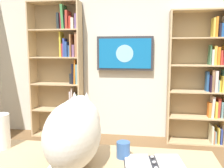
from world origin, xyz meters
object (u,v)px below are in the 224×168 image
bookshelf_left (203,78)px  bookshelf_right (63,68)px  coffee_mug (123,150)px  open_binder (154,164)px  wall_mounted_tv (125,54)px  cat (75,130)px  paper_towel_roll (1,131)px

bookshelf_left → bookshelf_right: size_ratio=0.92×
bookshelf_right → coffee_mug: size_ratio=22.56×
bookshelf_left → open_binder: (0.78, 2.41, -0.22)m
bookshelf_right → open_binder: bearing=120.3°
open_binder → bookshelf_left: bearing=-108.0°
open_binder → coffee_mug: (0.18, -0.07, 0.04)m
wall_mounted_tv → coffee_mug: bearing=95.4°
bookshelf_right → open_binder: (-1.41, 2.41, -0.35)m
bookshelf_left → cat: 2.75m
bookshelf_right → cat: bookshelf_right is taller
wall_mounted_tv → paper_towel_roll: (0.57, 2.40, -0.48)m
bookshelf_left → paper_towel_roll: (1.76, 2.32, -0.12)m
cat → bookshelf_left: bearing=-116.4°
wall_mounted_tv → paper_towel_roll: size_ratio=3.93×
coffee_mug → cat: bearing=24.6°
cat → paper_towel_roll: cat is taller
paper_towel_roll → coffee_mug: bearing=178.5°
bookshelf_right → open_binder: size_ratio=6.04×
cat → open_binder: bearing=-173.7°
bookshelf_right → wall_mounted_tv: bookshelf_right is taller
wall_mounted_tv → coffee_mug: 2.50m
paper_towel_roll → bookshelf_right: bearing=-79.4°
coffee_mug → bookshelf_right: bearing=-62.2°
bookshelf_right → wall_mounted_tv: bearing=-175.3°
bookshelf_right → paper_towel_roll: bearing=100.6°
wall_mounted_tv → cat: (0.03, 2.54, -0.40)m
bookshelf_left → paper_towel_roll: bookshelf_left is taller
bookshelf_left → wall_mounted_tv: bookshelf_left is taller
bookshelf_left → wall_mounted_tv: 1.25m
cat → open_binder: size_ratio=1.60×
open_binder → paper_towel_roll: size_ratio=1.58×
cat → coffee_mug: size_ratio=5.99×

